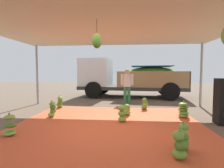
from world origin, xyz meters
The scene contains 14 objects.
ground_plane centered at (0.00, 3.00, 0.00)m, with size 40.00×40.00×0.00m, color brown.
tarp_orange centered at (0.00, 0.00, 0.01)m, with size 5.42×5.47×0.01m, color #D1512D.
tent_canopy centered at (0.01, -0.10, 2.80)m, with size 8.00×7.00×2.88m.
banana_bunch_0 centered at (-2.26, -0.78, 0.24)m, with size 0.36×0.34×0.56m.
banana_bunch_1 centered at (0.51, 1.44, 0.20)m, with size 0.38×0.38×0.43m.
banana_bunch_2 centered at (-2.35, 2.47, 0.24)m, with size 0.32×0.33×0.54m.
banana_bunch_3 centered at (1.42, -1.55, 0.23)m, with size 0.31×0.32×0.51m.
banana_bunch_4 centered at (0.37, 0.56, 0.25)m, with size 0.35×0.35×0.56m.
banana_bunch_5 centered at (-2.01, 0.97, 0.26)m, with size 0.34×0.34×0.57m.
banana_bunch_6 centered at (1.58, -1.24, 0.26)m, with size 0.33×0.34×0.57m.
banana_bunch_7 centered at (2.42, 1.31, 0.24)m, with size 0.46×0.45×0.56m.
banana_bunch_8 centered at (1.25, 2.44, 0.23)m, with size 0.34×0.32×0.50m.
cargo_truck_main centered at (0.63, 6.25, 1.23)m, with size 6.59×3.04×2.40m.
worker_0 centered at (0.53, 3.88, 1.00)m, with size 0.63×0.38×1.71m.
Camera 1 is at (0.50, -4.49, 1.49)m, focal length 27.03 mm.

